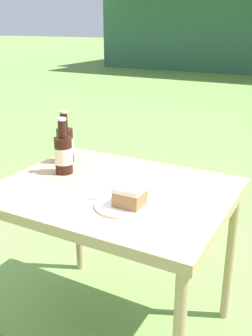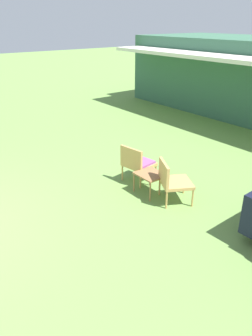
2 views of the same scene
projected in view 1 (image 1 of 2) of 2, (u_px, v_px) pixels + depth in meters
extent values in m
plane|color=#6B9347|center=(115.00, 329.00, 1.77)|extent=(60.00, 60.00, 0.00)
cube|color=tan|center=(114.00, 193.00, 1.54)|extent=(0.90, 0.71, 0.04)
cylinder|color=tan|center=(78.00, 216.00, 2.10)|extent=(0.04, 0.04, 0.65)
cylinder|color=tan|center=(230.00, 256.00, 1.74)|extent=(0.04, 0.04, 0.65)
cylinder|color=white|center=(123.00, 205.00, 1.38)|extent=(0.21, 0.21, 0.01)
cube|color=#9E6B42|center=(130.00, 198.00, 1.36)|extent=(0.10, 0.09, 0.05)
cube|color=silver|center=(130.00, 189.00, 1.34)|extent=(0.10, 0.09, 0.02)
cylinder|color=black|center=(64.00, 155.00, 1.66)|extent=(0.08, 0.08, 0.16)
cylinder|color=black|center=(62.00, 129.00, 1.62)|extent=(0.03, 0.03, 0.07)
cylinder|color=silver|center=(61.00, 119.00, 1.61)|extent=(0.04, 0.04, 0.01)
cylinder|color=beige|center=(64.00, 155.00, 1.66)|extent=(0.08, 0.08, 0.07)
cylinder|color=black|center=(65.00, 146.00, 1.79)|extent=(0.08, 0.08, 0.16)
cylinder|color=black|center=(64.00, 121.00, 1.75)|extent=(0.03, 0.03, 0.07)
cylinder|color=silver|center=(63.00, 112.00, 1.74)|extent=(0.04, 0.04, 0.01)
cylinder|color=beige|center=(65.00, 146.00, 1.79)|extent=(0.08, 0.08, 0.07)
cube|color=silver|center=(111.00, 201.00, 1.41)|extent=(0.18, 0.04, 0.01)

